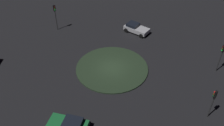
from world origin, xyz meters
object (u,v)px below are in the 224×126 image
(traffic_light_east, at_px, (222,53))
(traffic_light_southeast, at_px, (214,99))
(car_silver, at_px, (136,28))
(traffic_light_northwest, at_px, (55,13))
(car_green, at_px, (69,125))

(traffic_light_east, xyz_separation_m, traffic_light_southeast, (-2.20, -7.82, -0.16))
(traffic_light_east, bearing_deg, car_silver, -42.57)
(car_silver, height_order, traffic_light_southeast, traffic_light_southeast)
(traffic_light_east, relative_size, traffic_light_southeast, 1.06)
(traffic_light_southeast, bearing_deg, car_silver, -31.59)
(traffic_light_northwest, bearing_deg, car_green, -28.57)
(car_silver, bearing_deg, car_green, -76.56)
(car_green, xyz_separation_m, traffic_light_southeast, (13.83, 3.85, 1.92))
(car_silver, relative_size, traffic_light_east, 1.08)
(car_silver, xyz_separation_m, traffic_light_northwest, (-12.58, -1.10, 2.27))
(car_green, relative_size, car_silver, 0.96)
(car_green, height_order, traffic_light_northwest, traffic_light_northwest)
(car_green, distance_m, traffic_light_northwest, 20.05)
(car_green, bearing_deg, car_silver, -98.62)
(traffic_light_southeast, relative_size, traffic_light_northwest, 0.88)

